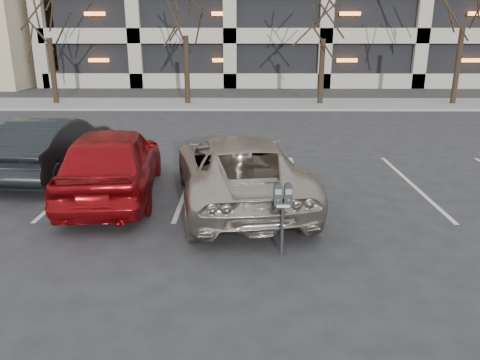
{
  "coord_description": "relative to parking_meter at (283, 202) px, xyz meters",
  "views": [
    {
      "loc": [
        0.0,
        -8.86,
        3.59
      ],
      "look_at": [
        -0.08,
        -0.46,
        0.97
      ],
      "focal_mm": 35.0,
      "sensor_mm": 36.0,
      "label": 1
    }
  ],
  "objects": [
    {
      "name": "stall_lines",
      "position": [
        -2.04,
        3.93,
        -0.95
      ],
      "size": [
        16.9,
        5.2,
        0.0
      ],
      "color": "silver",
      "rests_on": "ground"
    },
    {
      "name": "sidewalk",
      "position": [
        -0.64,
        17.63,
        -0.9
      ],
      "size": [
        80.0,
        4.0,
        0.12
      ],
      "primitive_type": "cube",
      "color": "gray",
      "rests_on": "ground"
    },
    {
      "name": "suv_silver",
      "position": [
        -0.77,
        2.64,
        -0.2
      ],
      "size": [
        3.35,
        5.77,
        1.52
      ],
      "rotation": [
        0.0,
        0.0,
        3.3
      ],
      "color": "#B6AB9B",
      "rests_on": "ground"
    },
    {
      "name": "parking_meter",
      "position": [
        0.0,
        0.0,
        0.0
      ],
      "size": [
        0.33,
        0.14,
        1.25
      ],
      "rotation": [
        0.0,
        0.0,
        0.05
      ],
      "color": "black",
      "rests_on": "ground"
    },
    {
      "name": "car_red",
      "position": [
        -3.64,
        3.0,
        -0.13
      ],
      "size": [
        2.45,
        5.03,
        1.65
      ],
      "primitive_type": "imported",
      "rotation": [
        0.0,
        0.0,
        3.25
      ],
      "color": "maroon",
      "rests_on": "ground"
    },
    {
      "name": "ground",
      "position": [
        -0.64,
        1.63,
        -0.96
      ],
      "size": [
        140.0,
        140.0,
        0.0
      ],
      "primitive_type": "plane",
      "color": "#28282B",
      "rests_on": "ground"
    },
    {
      "name": "car_dark",
      "position": [
        -5.72,
        4.81,
        -0.2
      ],
      "size": [
        1.91,
        4.72,
        1.52
      ],
      "primitive_type": "imported",
      "rotation": [
        0.0,
        0.0,
        3.08
      ],
      "color": "black",
      "rests_on": "ground"
    }
  ]
}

